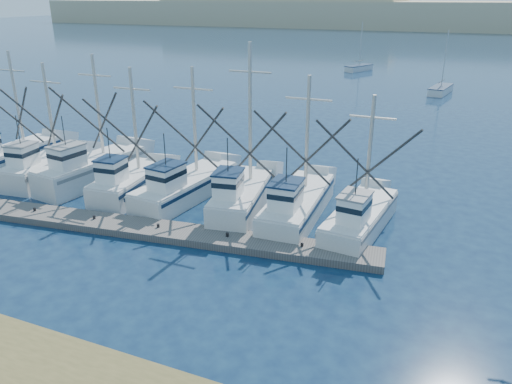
% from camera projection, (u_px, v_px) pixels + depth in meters
% --- Properties ---
extents(ground, '(500.00, 500.00, 0.00)m').
position_uv_depth(ground, '(193.00, 309.00, 20.84)').
color(ground, '#0C1D38').
rests_on(ground, ground).
extents(floating_dock, '(30.27, 5.59, 0.40)m').
position_uv_depth(floating_dock, '(110.00, 224.00, 28.14)').
color(floating_dock, '#5D5853').
rests_on(floating_dock, ground).
extents(dune_ridge, '(360.00, 60.00, 10.00)m').
position_uv_depth(dune_ridge, '(454.00, 15.00, 198.90)').
color(dune_ridge, tan).
rests_on(dune_ridge, ground).
extents(trawler_fleet, '(29.12, 8.67, 9.82)m').
position_uv_depth(trawler_fleet, '(153.00, 182.00, 32.22)').
color(trawler_fleet, silver).
rests_on(trawler_fleet, ground).
extents(sailboat_near, '(2.88, 6.51, 8.10)m').
position_uv_depth(sailboat_near, '(441.00, 90.00, 66.44)').
color(sailboat_near, silver).
rests_on(sailboat_near, ground).
extents(sailboat_far, '(4.01, 5.99, 8.10)m').
position_uv_depth(sailboat_far, '(359.00, 68.00, 86.29)').
color(sailboat_far, silver).
rests_on(sailboat_far, ground).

